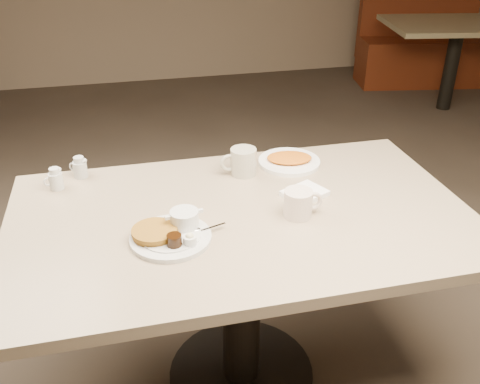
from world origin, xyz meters
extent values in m
cube|color=#4C3F33|center=(0.00, 0.00, -0.01)|extent=(7.00, 8.00, 0.02)
cube|color=tan|center=(0.00, 0.00, 0.73)|extent=(1.50, 0.90, 0.04)
cylinder|color=black|center=(0.00, 0.00, 0.38)|extent=(0.14, 0.14, 0.69)
cylinder|color=black|center=(0.00, 0.00, 0.01)|extent=(0.56, 0.56, 0.03)
cylinder|color=silver|center=(-0.24, -0.10, 0.76)|extent=(0.28, 0.28, 0.01)
cylinder|color=silver|center=(-0.24, -0.10, 0.77)|extent=(0.21, 0.21, 0.00)
cylinder|color=#8F6119|center=(-0.28, -0.08, 0.77)|extent=(0.16, 0.16, 0.01)
cylinder|color=#8F6119|center=(-0.29, -0.09, 0.78)|extent=(0.16, 0.16, 0.01)
cylinder|color=silver|center=(-0.19, -0.06, 0.79)|extent=(0.10, 0.10, 0.05)
cube|color=silver|center=(-0.24, -0.07, 0.81)|extent=(0.02, 0.01, 0.01)
cube|color=silver|center=(-0.14, -0.05, 0.81)|extent=(0.02, 0.01, 0.01)
ellipsoid|color=silver|center=(-0.20, -0.06, 0.81)|extent=(0.04, 0.04, 0.03)
ellipsoid|color=silver|center=(-0.18, -0.06, 0.81)|extent=(0.04, 0.04, 0.02)
cylinder|color=black|center=(-0.24, -0.15, 0.78)|extent=(0.05, 0.05, 0.04)
cylinder|color=silver|center=(-0.19, -0.16, 0.78)|extent=(0.05, 0.05, 0.03)
ellipsoid|color=beige|center=(-0.19, -0.16, 0.79)|extent=(0.03, 0.03, 0.02)
cube|color=silver|center=(-0.11, -0.09, 0.77)|extent=(0.09, 0.04, 0.00)
ellipsoid|color=silver|center=(-0.16, -0.09, 0.77)|extent=(0.03, 0.03, 0.01)
cylinder|color=beige|center=(0.17, -0.05, 0.80)|extent=(0.10, 0.10, 0.09)
cylinder|color=black|center=(0.17, -0.05, 0.83)|extent=(0.08, 0.08, 0.01)
torus|color=beige|center=(0.22, -0.05, 0.80)|extent=(0.07, 0.02, 0.07)
cube|color=white|center=(0.24, 0.07, 0.76)|extent=(0.17, 0.16, 0.02)
cylinder|color=#B2AE99|center=(0.07, 0.28, 0.80)|extent=(0.10, 0.10, 0.10)
torus|color=#B2AE99|center=(0.02, 0.28, 0.80)|extent=(0.07, 0.02, 0.07)
cylinder|color=silver|center=(-0.59, 0.32, 0.78)|extent=(0.05, 0.05, 0.06)
cylinder|color=silver|center=(-0.59, 0.32, 0.82)|extent=(0.04, 0.04, 0.02)
cone|color=silver|center=(-0.58, 0.32, 0.82)|extent=(0.02, 0.02, 0.02)
torus|color=silver|center=(-0.62, 0.31, 0.79)|extent=(0.04, 0.02, 0.04)
cylinder|color=#B6B7B3|center=(-0.51, 0.39, 0.78)|extent=(0.05, 0.05, 0.06)
cylinder|color=#B6B7B3|center=(-0.51, 0.39, 0.82)|extent=(0.04, 0.04, 0.02)
cone|color=#B6B7B3|center=(-0.50, 0.38, 0.82)|extent=(0.02, 0.03, 0.02)
torus|color=#B6B7B3|center=(-0.54, 0.40, 0.79)|extent=(0.04, 0.03, 0.04)
cylinder|color=white|center=(0.27, 0.32, 0.76)|extent=(0.28, 0.28, 0.01)
ellipsoid|color=orange|center=(0.27, 0.32, 0.78)|extent=(0.19, 0.15, 0.02)
cube|color=#622511|center=(2.60, 3.27, 0.23)|extent=(1.23, 0.64, 0.45)
cube|color=#622511|center=(2.63, 3.46, 0.67)|extent=(1.17, 0.32, 0.90)
cube|color=#91855F|center=(2.47, 2.55, 0.73)|extent=(1.29, 0.97, 0.04)
cylinder|color=black|center=(2.47, 2.55, 0.35)|extent=(0.14, 0.14, 0.71)
camera|label=1|loc=(-0.34, -1.43, 1.65)|focal=39.50mm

